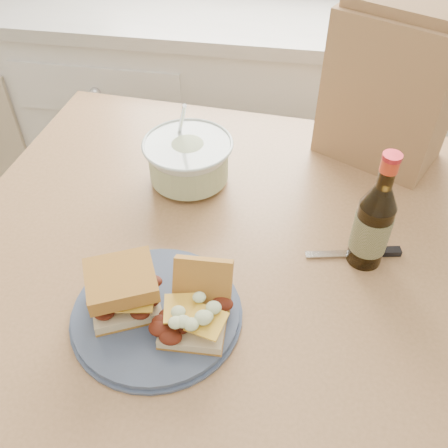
% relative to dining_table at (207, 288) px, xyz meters
% --- Properties ---
extents(cabinet_run, '(2.50, 0.64, 0.94)m').
position_rel_dining_table_xyz_m(cabinet_run, '(0.01, 1.00, -0.24)').
color(cabinet_run, silver).
rests_on(cabinet_run, ground).
extents(dining_table, '(1.07, 1.07, 0.84)m').
position_rel_dining_table_xyz_m(dining_table, '(0.00, 0.00, 0.00)').
color(dining_table, '#AF7F52').
rests_on(dining_table, ground).
extents(plate, '(0.28, 0.28, 0.02)m').
position_rel_dining_table_xyz_m(plate, '(-0.05, -0.17, 0.13)').
color(plate, '#43506C').
rests_on(plate, dining_table).
extents(sandwich_left, '(0.14, 0.14, 0.08)m').
position_rel_dining_table_xyz_m(sandwich_left, '(-0.10, -0.17, 0.18)').
color(sandwich_left, beige).
rests_on(sandwich_left, plate).
extents(sandwich_right, '(0.11, 0.14, 0.09)m').
position_rel_dining_table_xyz_m(sandwich_right, '(0.02, -0.18, 0.17)').
color(sandwich_right, beige).
rests_on(sandwich_right, plate).
extents(coleslaw_bowl, '(0.19, 0.19, 0.19)m').
position_rel_dining_table_xyz_m(coleslaw_bowl, '(-0.07, 0.20, 0.17)').
color(coleslaw_bowl, silver).
rests_on(coleslaw_bowl, dining_table).
extents(beer_bottle, '(0.07, 0.07, 0.24)m').
position_rel_dining_table_xyz_m(beer_bottle, '(0.30, 0.02, 0.21)').
color(beer_bottle, black).
rests_on(beer_bottle, dining_table).
extents(knife, '(0.18, 0.05, 0.01)m').
position_rel_dining_table_xyz_m(knife, '(0.31, 0.03, 0.13)').
color(knife, silver).
rests_on(knife, dining_table).
extents(paper_bag, '(0.30, 0.26, 0.33)m').
position_rel_dining_table_xyz_m(paper_bag, '(0.34, 0.37, 0.29)').
color(paper_bag, '#9A714A').
rests_on(paper_bag, dining_table).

